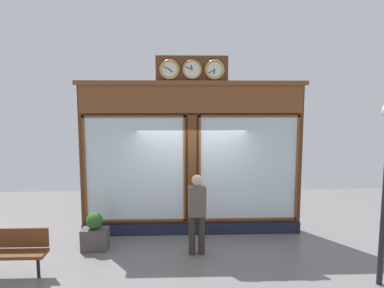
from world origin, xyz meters
TOP-DOWN VIEW (x-y plane):
  - shop_facade at (-0.00, -0.12)m, footprint 5.30×0.42m
  - pedestrian at (-0.06, 1.11)m, footprint 0.37×0.24m
  - planter_box at (2.11, 0.80)m, footprint 0.56×0.36m
  - planter_shrub at (2.11, 0.80)m, footprint 0.35×0.35m
  - street_bench at (3.42, 1.94)m, footprint 1.40×0.40m

SIDE VIEW (x-z plane):
  - planter_box at x=2.11m, z-range 0.00..0.46m
  - street_bench at x=3.42m, z-range 0.09..0.96m
  - planter_shrub at x=2.11m, z-range 0.46..0.82m
  - pedestrian at x=-0.06m, z-range 0.09..1.78m
  - shop_facade at x=0.00m, z-range -0.25..3.94m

